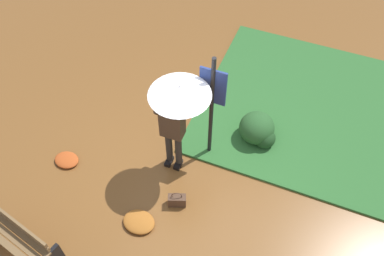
# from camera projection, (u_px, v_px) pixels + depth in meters

# --- Properties ---
(ground_plane) EXTENTS (18.00, 18.00, 0.00)m
(ground_plane) POSITION_uv_depth(u_px,v_px,m) (184.00, 171.00, 7.42)
(ground_plane) COLOR brown
(grass_verge) EXTENTS (4.80, 4.00, 0.05)m
(grass_verge) POSITION_uv_depth(u_px,v_px,m) (324.00, 112.00, 8.25)
(grass_verge) COLOR #2D662D
(grass_verge) RESTS_ON ground_plane
(person_with_umbrella) EXTENTS (0.96, 0.96, 2.04)m
(person_with_umbrella) POSITION_uv_depth(u_px,v_px,m) (176.00, 107.00, 6.31)
(person_with_umbrella) COLOR #2D2823
(person_with_umbrella) RESTS_ON ground_plane
(info_sign_post) EXTENTS (0.44, 0.07, 2.30)m
(info_sign_post) POSITION_uv_depth(u_px,v_px,m) (212.00, 98.00, 6.57)
(info_sign_post) COLOR black
(info_sign_post) RESTS_ON ground_plane
(handbag) EXTENTS (0.33, 0.24, 0.37)m
(handbag) POSITION_uv_depth(u_px,v_px,m) (177.00, 200.00, 6.91)
(handbag) COLOR #4C3323
(handbag) RESTS_ON ground_plane
(park_bench) EXTENTS (1.42, 0.67, 0.75)m
(park_bench) POSITION_uv_depth(u_px,v_px,m) (15.00, 236.00, 6.21)
(park_bench) COLOR black
(park_bench) RESTS_ON ground_plane
(shrub_cluster) EXTENTS (0.72, 0.66, 0.59)m
(shrub_cluster) POSITION_uv_depth(u_px,v_px,m) (258.00, 130.00, 7.66)
(shrub_cluster) COLOR #285628
(shrub_cluster) RESTS_ON ground_plane
(leaf_pile_near_person) EXTENTS (0.54, 0.43, 0.12)m
(leaf_pile_near_person) POSITION_uv_depth(u_px,v_px,m) (139.00, 222.00, 6.73)
(leaf_pile_near_person) COLOR #A86023
(leaf_pile_near_person) RESTS_ON ground_plane
(leaf_pile_far_path) EXTENTS (0.45, 0.36, 0.10)m
(leaf_pile_far_path) POSITION_uv_depth(u_px,v_px,m) (67.00, 160.00, 7.51)
(leaf_pile_far_path) COLOR #B74C1E
(leaf_pile_far_path) RESTS_ON ground_plane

